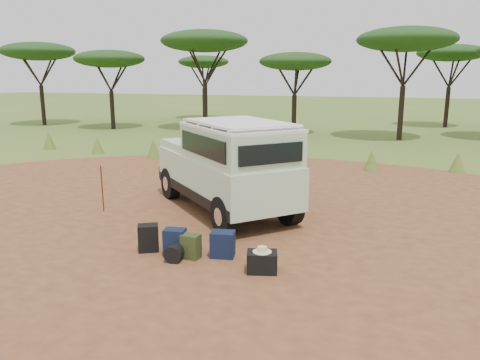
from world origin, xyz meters
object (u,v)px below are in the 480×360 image
(walking_staff, at_px, (102,189))
(safari_vehicle, at_px, (227,168))
(duffel_navy, at_px, (223,244))
(backpack_olive, at_px, (191,246))
(backpack_black, at_px, (148,238))
(backpack_navy, at_px, (175,242))
(hard_case, at_px, (262,262))

(walking_staff, bearing_deg, safari_vehicle, -12.94)
(walking_staff, distance_m, duffel_navy, 4.37)
(safari_vehicle, xyz_separation_m, backpack_olive, (0.42, -3.24, -0.92))
(backpack_black, bearing_deg, walking_staff, 111.76)
(backpack_olive, xyz_separation_m, duffel_navy, (0.56, 0.27, 0.01))
(backpack_black, bearing_deg, backpack_navy, -31.79)
(safari_vehicle, distance_m, backpack_olive, 3.39)
(walking_staff, relative_size, backpack_black, 2.41)
(backpack_black, distance_m, backpack_navy, 0.61)
(walking_staff, bearing_deg, backpack_navy, -67.89)
(safari_vehicle, height_order, backpack_olive, safari_vehicle)
(safari_vehicle, bearing_deg, hard_case, -16.44)
(safari_vehicle, height_order, backpack_navy, safari_vehicle)
(safari_vehicle, relative_size, hard_case, 8.99)
(safari_vehicle, distance_m, duffel_navy, 3.26)
(hard_case, bearing_deg, backpack_navy, 157.38)
(walking_staff, height_order, backpack_black, walking_staff)
(backpack_black, relative_size, duffel_navy, 1.08)
(safari_vehicle, height_order, hard_case, safari_vehicle)
(backpack_navy, bearing_deg, duffel_navy, 4.83)
(duffel_navy, bearing_deg, walking_staff, 145.04)
(duffel_navy, bearing_deg, backpack_olive, -164.87)
(safari_vehicle, relative_size, backpack_navy, 9.02)
(backpack_olive, relative_size, hard_case, 0.90)
(hard_case, bearing_deg, backpack_olive, 157.54)
(backpack_black, xyz_separation_m, hard_case, (2.46, -0.28, -0.09))
(hard_case, bearing_deg, walking_staff, 139.91)
(safari_vehicle, distance_m, backpack_navy, 3.31)
(backpack_navy, height_order, backpack_olive, backpack_navy)
(backpack_olive, bearing_deg, backpack_black, -179.19)
(duffel_navy, bearing_deg, safari_vehicle, 97.99)
(backpack_black, height_order, duffel_navy, backpack_black)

